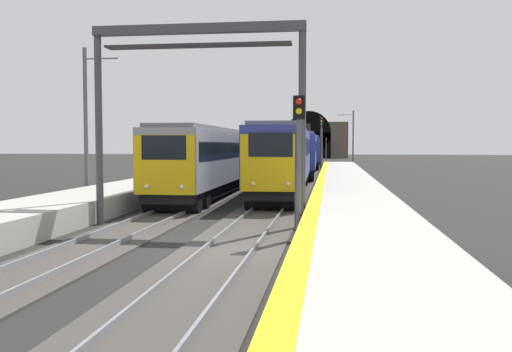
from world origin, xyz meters
TOP-DOWN VIEW (x-y plane):
  - ground_plane at (0.00, 0.00)m, footprint 320.00×320.00m
  - platform_right at (0.00, -3.84)m, footprint 112.00×3.64m
  - platform_right_edge_strip at (0.00, -2.27)m, footprint 112.00×0.50m
  - track_main_line at (0.00, 0.00)m, footprint 160.00×3.09m
  - track_adjacent_line at (0.00, 4.24)m, footprint 160.00×2.74m
  - train_main_approaching at (48.81, -0.00)m, footprint 79.86×3.27m
  - train_adjacent_platform at (28.22, 4.24)m, footprint 41.80×2.92m
  - railway_signal_near at (2.03, -1.87)m, footprint 0.39×0.38m
  - railway_signal_mid at (43.14, -1.87)m, footprint 0.39×0.38m
  - railway_signal_far at (97.84, -1.87)m, footprint 0.39×0.38m
  - overhead_signal_gantry at (4.92, 2.12)m, footprint 0.70×8.15m
  - tunnel_portal at (112.72, 2.12)m, footprint 2.48×17.54m
  - catenary_mast_near at (13.08, 10.26)m, footprint 0.22×1.97m
  - catenary_mast_far at (67.70, -6.01)m, footprint 0.22×2.48m

SIDE VIEW (x-z plane):
  - ground_plane at x=0.00m, z-range 0.00..0.00m
  - track_main_line at x=0.00m, z-range -0.06..0.15m
  - track_adjacent_line at x=0.00m, z-range -0.06..0.15m
  - platform_right at x=0.00m, z-range 0.00..0.92m
  - platform_right_edge_strip at x=0.00m, z-range 0.92..0.93m
  - train_adjacent_platform at x=28.22m, z-range -0.17..4.80m
  - train_main_approaching at x=48.81m, z-range -0.14..4.96m
  - railway_signal_far at x=97.84m, z-range 0.42..4.88m
  - railway_signal_near at x=2.03m, z-range 0.43..5.10m
  - railway_signal_mid at x=43.14m, z-range 0.59..6.63m
  - tunnel_portal at x=112.72m, z-range -1.20..9.45m
  - catenary_mast_far at x=67.70m, z-range 0.13..8.18m
  - catenary_mast_near at x=13.08m, z-range 0.10..8.42m
  - overhead_signal_gantry at x=4.92m, z-range 1.85..9.48m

